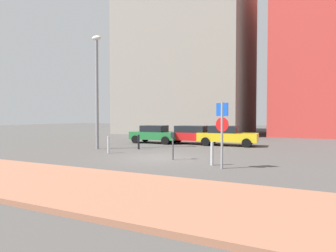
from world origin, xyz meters
The scene contains 12 objects.
ground_plane centered at (0.00, 0.00, 0.00)m, with size 120.00×120.00×0.00m, color #4C4947.
sidewalk_brick centered at (0.00, -6.75, 0.07)m, with size 40.00×4.29×0.14m, color #9E664C.
parked_car_green centered at (-4.38, 7.37, 0.75)m, with size 3.99×2.02×1.45m.
parked_car_red centered at (-1.38, 8.05, 0.77)m, with size 4.44×2.23×1.45m.
parked_car_yellow centered at (1.46, 7.95, 0.77)m, with size 4.47×2.15×1.49m.
parking_sign_post centered at (3.77, -1.63, 1.75)m, with size 0.59×0.19×2.79m.
parking_meter centered at (0.86, -0.27, 0.90)m, with size 0.18×0.14×1.39m.
street_lamp centered at (-5.79, 1.92, 4.42)m, with size 0.70×0.36×7.57m.
traffic_bollard_near centered at (-3.20, 2.99, 0.48)m, with size 0.13×0.13×0.97m, color black.
traffic_bollard_mid centered at (-3.69, 0.40, 0.50)m, with size 0.13×0.13×1.01m, color #B7B7BC.
traffic_bollard_far centered at (3.15, -1.01, 0.53)m, with size 0.14×0.14×1.05m, color #B7B7BC.
building_under_construction centered at (-7.61, 22.39, 10.29)m, with size 15.73×12.78×20.58m, color gray.
Camera 1 is at (7.08, -13.54, 2.20)m, focal length 31.10 mm.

